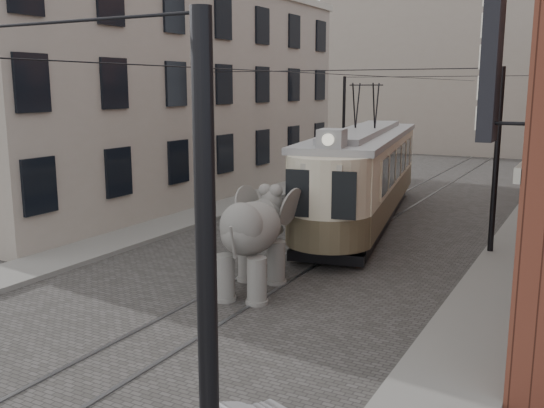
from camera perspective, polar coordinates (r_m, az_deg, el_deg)
The scene contains 9 objects.
ground at distance 17.09m, azimuth -1.17°, elevation -7.38°, with size 120.00×120.00×0.00m, color #44413F.
tram_rails at distance 17.08m, azimuth -1.17°, elevation -7.34°, with size 1.54×80.00×0.02m, color slate, non-canonical shape.
sidewalk_right at distance 15.18m, azimuth 19.23°, elevation -10.11°, with size 2.00×60.00×0.15m, color slate.
sidewalk_left at distance 20.93m, azimuth -16.87°, elevation -4.19°, with size 2.00×60.00×0.15m, color slate.
stucco_building at distance 30.71m, azimuth -9.96°, elevation 10.09°, with size 7.00×24.00×10.00m, color gray.
distant_block at distance 54.70m, azimuth 20.54°, elevation 11.97°, with size 28.00×10.00×14.00m, color gray.
catenary at distance 20.92m, azimuth 5.14°, elevation 4.40°, with size 11.00×30.20×6.00m, color black, non-canonical shape.
tram at distance 24.60m, azimuth 8.68°, elevation 4.71°, with size 2.86×13.88×5.51m, color beige, non-canonical shape.
elephant at distance 15.97m, azimuth -1.95°, elevation -3.68°, with size 2.41×4.38×2.68m, color slate, non-canonical shape.
Camera 1 is at (8.06, -14.08, 5.37)m, focal length 39.98 mm.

